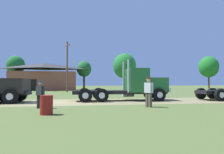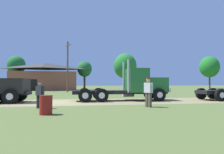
# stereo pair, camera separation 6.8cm
# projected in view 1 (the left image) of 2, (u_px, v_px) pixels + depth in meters

# --- Properties ---
(ground_plane) EXTENTS (200.00, 200.00, 0.00)m
(ground_plane) POSITION_uv_depth(u_px,v_px,m) (56.00, 102.00, 15.67)
(ground_plane) COLOR #556631
(dirt_track) EXTENTS (120.00, 5.53, 0.01)m
(dirt_track) POSITION_uv_depth(u_px,v_px,m) (56.00, 102.00, 15.67)
(dirt_track) COLOR #887C52
(dirt_track) RESTS_ON ground_plane
(truck_foreground_white) EXTENTS (7.98, 2.65, 3.36)m
(truck_foreground_white) POSITION_uv_depth(u_px,v_px,m) (135.00, 86.00, 17.41)
(truck_foreground_white) COLOR black
(truck_foreground_white) RESTS_ON ground_plane
(visitor_standing_near) EXTENTS (0.53, 0.49, 1.57)m
(visitor_standing_near) POSITION_uv_depth(u_px,v_px,m) (40.00, 94.00, 11.92)
(visitor_standing_near) COLOR #2D2D33
(visitor_standing_near) RESTS_ON ground_plane
(visitor_walking_mid) EXTENTS (0.47, 0.61, 1.80)m
(visitor_walking_mid) POSITION_uv_depth(u_px,v_px,m) (149.00, 91.00, 12.57)
(visitor_walking_mid) COLOR silver
(visitor_walking_mid) RESTS_ON ground_plane
(steel_barrel) EXTENTS (0.59, 0.59, 0.91)m
(steel_barrel) POSITION_uv_depth(u_px,v_px,m) (47.00, 105.00, 9.56)
(steel_barrel) COLOR maroon
(steel_barrel) RESTS_ON ground_plane
(shed_building) EXTENTS (13.57, 7.10, 5.67)m
(shed_building) POSITION_uv_depth(u_px,v_px,m) (44.00, 77.00, 42.37)
(shed_building) COLOR #94503B
(shed_building) RESTS_ON ground_plane
(utility_pole_far) EXTENTS (0.99, 2.08, 8.35)m
(utility_pole_far) POSITION_uv_depth(u_px,v_px,m) (67.00, 65.00, 33.76)
(utility_pole_far) COLOR brown
(utility_pole_far) RESTS_ON ground_plane
(tree_left) EXTENTS (3.83, 3.83, 7.47)m
(tree_left) POSITION_uv_depth(u_px,v_px,m) (16.00, 65.00, 44.57)
(tree_left) COLOR #513823
(tree_left) RESTS_ON ground_plane
(tree_mid) EXTENTS (3.21, 3.21, 6.39)m
(tree_mid) POSITION_uv_depth(u_px,v_px,m) (84.00, 69.00, 45.38)
(tree_mid) COLOR #513823
(tree_mid) RESTS_ON ground_plane
(tree_right) EXTENTS (5.42, 5.42, 8.54)m
(tree_right) POSITION_uv_depth(u_px,v_px,m) (125.00, 66.00, 48.59)
(tree_right) COLOR #513823
(tree_right) RESTS_ON ground_plane
(tree_far_right) EXTENTS (5.43, 5.43, 9.09)m
(tree_far_right) POSITION_uv_depth(u_px,v_px,m) (209.00, 67.00, 58.01)
(tree_far_right) COLOR #513823
(tree_far_right) RESTS_ON ground_plane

